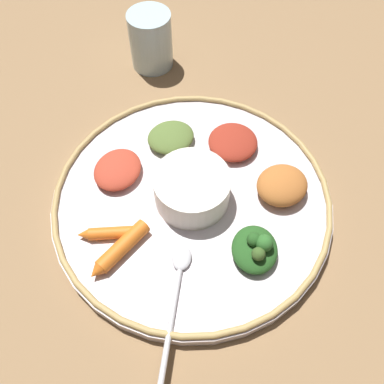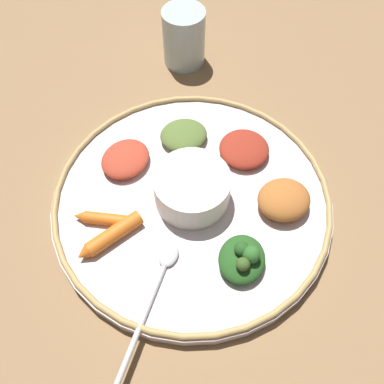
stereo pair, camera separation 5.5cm
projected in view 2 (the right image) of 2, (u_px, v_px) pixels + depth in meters
name	position (u px, v px, depth m)	size (l,w,h in m)	color
ground_plane	(192.00, 205.00, 0.58)	(2.40, 2.40, 0.00)	olive
platter	(192.00, 201.00, 0.57)	(0.38, 0.38, 0.02)	silver
platter_rim	(192.00, 197.00, 0.56)	(0.38, 0.38, 0.01)	tan
center_bowl	(192.00, 188.00, 0.54)	(0.10, 0.10, 0.05)	silver
spoon	(155.00, 288.00, 0.49)	(0.18, 0.07, 0.01)	silver
greens_pile	(243.00, 258.00, 0.50)	(0.08, 0.08, 0.04)	#23511E
carrot_near_spoon	(106.00, 219.00, 0.54)	(0.05, 0.08, 0.02)	orange
carrot_outer	(110.00, 236.00, 0.52)	(0.09, 0.04, 0.02)	orange
mound_beet	(244.00, 149.00, 0.60)	(0.07, 0.07, 0.02)	maroon
mound_collards	(184.00, 135.00, 0.61)	(0.07, 0.06, 0.02)	#567033
mound_berbere_red	(125.00, 159.00, 0.59)	(0.07, 0.06, 0.02)	#B73D28
mound_chickpea	(284.00, 200.00, 0.55)	(0.07, 0.06, 0.03)	#B2662D
drinking_glass	(184.00, 41.00, 0.71)	(0.07, 0.07, 0.10)	silver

